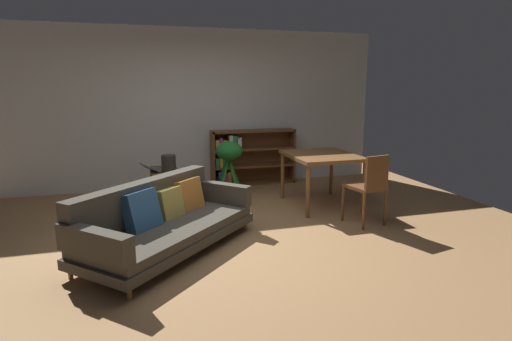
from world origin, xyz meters
name	(u,v)px	position (x,y,z in m)	size (l,w,h in m)	color
ground_plane	(222,238)	(0.00, 0.00, 0.00)	(8.16, 8.16, 0.00)	#A87A4C
back_wall_panel	(189,109)	(0.00, 2.70, 1.35)	(6.80, 0.10, 2.70)	silver
fabric_couch	(163,220)	(-0.68, -0.13, 0.33)	(2.10, 2.08, 0.74)	olive
media_console	(166,190)	(-0.52, 1.45, 0.25)	(0.41, 1.15, 0.51)	brown
open_laptop	(157,169)	(-0.63, 1.66, 0.54)	(0.47, 0.41, 0.11)	#333338
desk_speaker	(169,166)	(-0.49, 1.26, 0.66)	(0.20, 0.20, 0.30)	#2D2823
potted_floor_plant	(229,164)	(0.47, 1.69, 0.55)	(0.42, 0.55, 0.90)	brown
dining_table	(321,160)	(1.69, 0.92, 0.69)	(0.94, 1.10, 0.77)	brown
dining_chair_near	(369,185)	(1.89, -0.06, 0.53)	(0.47, 0.50, 0.92)	brown
bookshelf	(247,157)	(0.98, 2.52, 0.49)	(1.51, 0.30, 0.98)	brown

